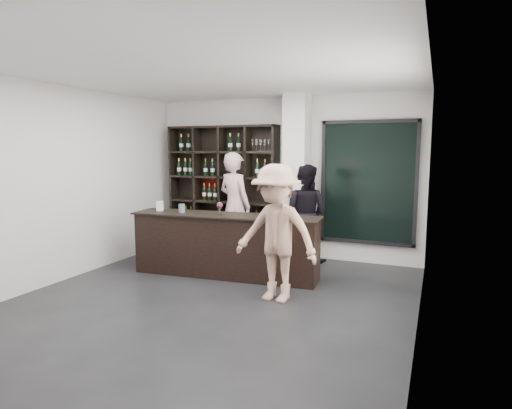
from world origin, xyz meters
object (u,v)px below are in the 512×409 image
at_px(tasting_counter, 225,245).
at_px(customer, 276,233).
at_px(taster_black, 304,214).
at_px(taster_pink, 235,206).
at_px(wine_shelf, 223,189).

distance_m(tasting_counter, customer, 1.36).
bearing_deg(taster_black, customer, 98.94).
relative_size(tasting_counter, taster_pink, 1.54).
xyz_separation_m(wine_shelf, taster_black, (1.67, -0.17, -0.35)).
bearing_deg(customer, taster_black, 104.09).
height_order(taster_black, customer, customer).
bearing_deg(taster_pink, customer, 149.61).
xyz_separation_m(taster_black, customer, (0.23, -2.00, 0.03)).
bearing_deg(taster_black, wine_shelf, -3.13).
xyz_separation_m(wine_shelf, tasting_counter, (0.80, -1.47, -0.71)).
bearing_deg(wine_shelf, taster_black, -5.63).
bearing_deg(customer, taster_pink, 137.00).
bearing_deg(wine_shelf, tasting_counter, -61.36).
distance_m(taster_black, customer, 2.01).
xyz_separation_m(tasting_counter, taster_pink, (-0.36, 1.08, 0.47)).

